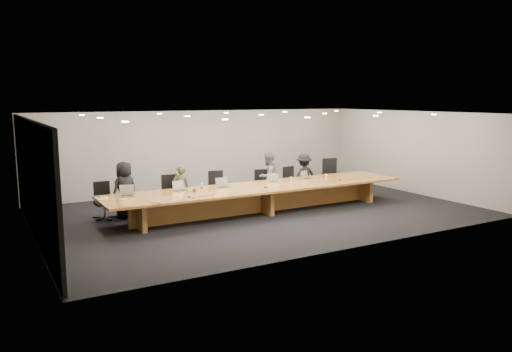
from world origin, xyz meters
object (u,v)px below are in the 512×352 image
Objects in this scene: conference_table at (261,194)px; person_b at (181,189)px; water_bottle at (202,188)px; person_a at (125,190)px; paper_cup_far at (326,176)px; mic_center at (266,187)px; chair_right at (292,182)px; mic_right at (340,180)px; chair_far_left at (104,200)px; chair_mid_left at (218,188)px; paper_cup_near at (291,179)px; laptop_d at (274,178)px; av_box at (156,202)px; chair_far_right at (332,176)px; laptop_e at (308,175)px; amber_mug at (194,190)px; chair_mid_right at (263,185)px; person_c at (268,177)px; mic_left at (189,197)px; laptop_c at (224,183)px; person_d at (304,176)px; laptop_a at (127,191)px; chair_left at (171,194)px.

person_b is at bearing 149.02° from conference_table.
person_a is at bearing 145.23° from water_bottle.
paper_cup_far is (2.59, 0.36, 0.28)m from conference_table.
water_bottle is 1.84m from mic_center.
person_a is 11.44× the size of mic_center.
conference_table is 2.24m from chair_right.
paper_cup_far reaches higher than mic_right.
chair_far_left is 6.78m from paper_cup_far.
paper_cup_near is (2.04, -0.91, 0.26)m from chair_mid_left.
person_a is at bearing -174.77° from laptop_d.
av_box is at bearing -175.96° from mic_right.
chair_far_right is at bearing 20.34° from paper_cup_near.
amber_mug is at bearing 161.72° from laptop_e.
chair_mid_right is 1.07m from paper_cup_near.
person_c reaches higher than chair_right.
paper_cup_near is at bearing -47.79° from chair_mid_right.
chair_right is at bearing -165.65° from person_b.
water_bottle is at bearing 110.99° from person_b.
laptop_d is at bearing -147.11° from chair_far_right.
av_box is (-1.52, -0.73, -0.10)m from water_bottle.
laptop_e is 3.07× the size of mic_left.
laptop_c is at bearing 159.90° from laptop_e.
chair_far_right is 1.28m from paper_cup_far.
amber_mug is at bearing -177.13° from paper_cup_far.
person_d is 3.85× the size of laptop_a.
chair_right is (4.13, -0.01, -0.02)m from chair_left.
mic_left is (-0.57, -0.49, -0.10)m from water_bottle.
chair_far_left is 4.92m from chair_mid_right.
laptop_e is (-1.65, -0.88, 0.28)m from chair_far_right.
mic_center is (4.09, -1.63, 0.25)m from chair_far_left.
person_a is at bearing 171.95° from chair_right.
conference_table is 3.78m from person_a.
laptop_c is at bearing -159.48° from laptop_d.
paper_cup_far is at bearing 17.36° from laptop_a.
chair_right is 0.67× the size of person_c.
laptop_d is 3.28× the size of paper_cup_near.
laptop_e reaches higher than av_box.
chair_far_right is 0.78× the size of person_c.
chair_right is at bearing 15.60° from amber_mug.
chair_right is 2.81× the size of laptop_a.
chair_mid_right is at bearing 7.67° from chair_left.
person_d reaches higher than paper_cup_far.
mic_right is at bearing -28.53° from paper_cup_near.
chair_far_left is 2.83× the size of laptop_c.
person_b is (-3.85, -0.03, 0.14)m from chair_right.
av_box is (-4.16, -2.04, 0.26)m from chair_mid_right.
person_c is at bearing 5.94° from chair_mid_left.
person_b reaches higher than mic_left.
laptop_c is (-3.32, -0.85, 0.18)m from person_d.
water_bottle is (-5.34, -1.22, 0.26)m from chair_far_right.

